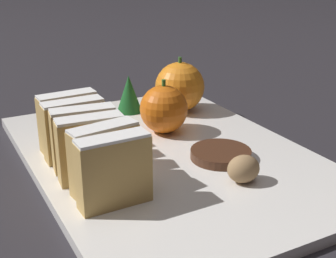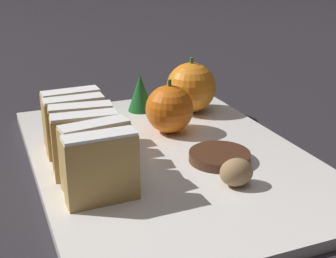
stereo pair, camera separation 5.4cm
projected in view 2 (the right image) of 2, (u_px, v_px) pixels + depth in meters
ground_plane at (168, 162)px, 0.56m from camera, size 6.00×6.00×0.00m
serving_platter at (168, 157)px, 0.56m from camera, size 0.31×0.43×0.01m
stollen_slice_front at (101, 168)px, 0.44m from camera, size 0.07×0.02×0.07m
stollen_slice_second at (96, 156)px, 0.46m from camera, size 0.07×0.03×0.07m
stollen_slice_third at (86, 145)px, 0.49m from camera, size 0.07×0.03×0.07m
stollen_slice_fourth at (82, 135)px, 0.52m from camera, size 0.07×0.03×0.07m
stollen_slice_fifth at (75, 126)px, 0.54m from camera, size 0.07×0.02×0.07m
stollen_slice_sixth at (72, 118)px, 0.57m from camera, size 0.07×0.03×0.07m
orange_near at (191, 87)px, 0.68m from camera, size 0.07×0.07×0.08m
orange_far at (169, 109)px, 0.61m from camera, size 0.06×0.06×0.07m
walnut at (236, 172)px, 0.47m from camera, size 0.04×0.03×0.03m
chocolate_cookie at (220, 156)px, 0.53m from camera, size 0.07×0.07×0.01m
evergreen_sprig at (140, 93)px, 0.69m from camera, size 0.04×0.04×0.06m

